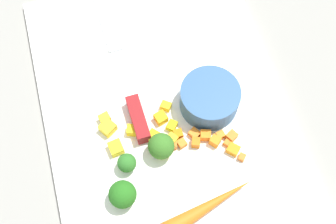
% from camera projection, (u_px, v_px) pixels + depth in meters
% --- Properties ---
extents(ground_plane, '(4.00, 4.00, 0.00)m').
position_uv_depth(ground_plane, '(168.00, 118.00, 0.68)').
color(ground_plane, gray).
extents(cutting_board, '(0.53, 0.36, 0.01)m').
position_uv_depth(cutting_board, '(168.00, 116.00, 0.67)').
color(cutting_board, white).
rests_on(cutting_board, ground_plane).
extents(prep_bowl, '(0.09, 0.09, 0.04)m').
position_uv_depth(prep_bowl, '(209.00, 97.00, 0.66)').
color(prep_bowl, '#335C8C').
rests_on(prep_bowl, cutting_board).
extents(chef_knife, '(0.35, 0.03, 0.02)m').
position_uv_depth(chef_knife, '(126.00, 80.00, 0.68)').
color(chef_knife, silver).
rests_on(chef_knife, cutting_board).
extents(whole_carrot, '(0.07, 0.17, 0.03)m').
position_uv_depth(whole_carrot, '(201.00, 211.00, 0.59)').
color(whole_carrot, orange).
rests_on(whole_carrot, cutting_board).
extents(carrot_dice_0, '(0.02, 0.02, 0.01)m').
position_uv_depth(carrot_dice_0, '(205.00, 135.00, 0.65)').
color(carrot_dice_0, orange).
rests_on(carrot_dice_0, cutting_board).
extents(carrot_dice_1, '(0.01, 0.01, 0.01)m').
position_uv_depth(carrot_dice_1, '(178.00, 134.00, 0.65)').
color(carrot_dice_1, orange).
rests_on(carrot_dice_1, cutting_board).
extents(carrot_dice_2, '(0.02, 0.02, 0.01)m').
position_uv_depth(carrot_dice_2, '(196.00, 143.00, 0.64)').
color(carrot_dice_2, orange).
rests_on(carrot_dice_2, cutting_board).
extents(carrot_dice_3, '(0.02, 0.01, 0.01)m').
position_uv_depth(carrot_dice_3, '(182.00, 143.00, 0.64)').
color(carrot_dice_3, orange).
rests_on(carrot_dice_3, cutting_board).
extents(carrot_dice_4, '(0.02, 0.01, 0.01)m').
position_uv_depth(carrot_dice_4, '(173.00, 144.00, 0.64)').
color(carrot_dice_4, orange).
rests_on(carrot_dice_4, cutting_board).
extents(carrot_dice_5, '(0.01, 0.01, 0.01)m').
position_uv_depth(carrot_dice_5, '(242.00, 157.00, 0.63)').
color(carrot_dice_5, orange).
rests_on(carrot_dice_5, cutting_board).
extents(carrot_dice_6, '(0.02, 0.02, 0.01)m').
position_uv_depth(carrot_dice_6, '(232.00, 136.00, 0.65)').
color(carrot_dice_6, orange).
rests_on(carrot_dice_6, cutting_board).
extents(carrot_dice_7, '(0.01, 0.01, 0.01)m').
position_uv_depth(carrot_dice_7, '(220.00, 135.00, 0.65)').
color(carrot_dice_7, orange).
rests_on(carrot_dice_7, cutting_board).
extents(carrot_dice_8, '(0.02, 0.02, 0.02)m').
position_uv_depth(carrot_dice_8, '(215.00, 141.00, 0.64)').
color(carrot_dice_8, orange).
rests_on(carrot_dice_8, cutting_board).
extents(carrot_dice_9, '(0.02, 0.01, 0.01)m').
position_uv_depth(carrot_dice_9, '(228.00, 143.00, 0.64)').
color(carrot_dice_9, orange).
rests_on(carrot_dice_9, cutting_board).
extents(carrot_dice_10, '(0.02, 0.02, 0.01)m').
position_uv_depth(carrot_dice_10, '(233.00, 150.00, 0.64)').
color(carrot_dice_10, orange).
rests_on(carrot_dice_10, cutting_board).
extents(carrot_dice_11, '(0.02, 0.02, 0.01)m').
position_uv_depth(carrot_dice_11, '(194.00, 134.00, 0.65)').
color(carrot_dice_11, orange).
rests_on(carrot_dice_11, cutting_board).
extents(pepper_dice_0, '(0.02, 0.02, 0.01)m').
position_uv_depth(pepper_dice_0, '(153.00, 137.00, 0.65)').
color(pepper_dice_0, yellow).
rests_on(pepper_dice_0, cutting_board).
extents(pepper_dice_1, '(0.03, 0.03, 0.02)m').
position_uv_depth(pepper_dice_1, '(108.00, 127.00, 0.65)').
color(pepper_dice_1, yellow).
rests_on(pepper_dice_1, cutting_board).
extents(pepper_dice_2, '(0.02, 0.02, 0.01)m').
position_uv_depth(pepper_dice_2, '(164.00, 106.00, 0.67)').
color(pepper_dice_2, yellow).
rests_on(pepper_dice_2, cutting_board).
extents(pepper_dice_3, '(0.02, 0.02, 0.01)m').
position_uv_depth(pepper_dice_3, '(172.00, 140.00, 0.64)').
color(pepper_dice_3, yellow).
rests_on(pepper_dice_3, cutting_board).
extents(pepper_dice_4, '(0.02, 0.02, 0.01)m').
position_uv_depth(pepper_dice_4, '(170.00, 126.00, 0.65)').
color(pepper_dice_4, yellow).
rests_on(pepper_dice_4, cutting_board).
extents(pepper_dice_5, '(0.02, 0.02, 0.01)m').
position_uv_depth(pepper_dice_5, '(133.00, 130.00, 0.65)').
color(pepper_dice_5, yellow).
rests_on(pepper_dice_5, cutting_board).
extents(pepper_dice_6, '(0.02, 0.02, 0.01)m').
position_uv_depth(pepper_dice_6, '(164.00, 151.00, 0.64)').
color(pepper_dice_6, yellow).
rests_on(pepper_dice_6, cutting_board).
extents(pepper_dice_7, '(0.02, 0.02, 0.01)m').
position_uv_depth(pepper_dice_7, '(161.00, 118.00, 0.66)').
color(pepper_dice_7, yellow).
rests_on(pepper_dice_7, cutting_board).
extents(pepper_dice_8, '(0.02, 0.02, 0.01)m').
position_uv_depth(pepper_dice_8, '(116.00, 148.00, 0.64)').
color(pepper_dice_8, yellow).
rests_on(pepper_dice_8, cutting_board).
extents(pepper_dice_9, '(0.02, 0.02, 0.01)m').
position_uv_depth(pepper_dice_9, '(105.00, 119.00, 0.66)').
color(pepper_dice_9, yellow).
rests_on(pepper_dice_9, cutting_board).
extents(broccoli_floret_0, '(0.04, 0.04, 0.04)m').
position_uv_depth(broccoli_floret_0, '(123.00, 195.00, 0.60)').
color(broccoli_floret_0, '#85AC5F').
rests_on(broccoli_floret_0, cutting_board).
extents(broccoli_floret_1, '(0.03, 0.03, 0.03)m').
position_uv_depth(broccoli_floret_1, '(127.00, 163.00, 0.62)').
color(broccoli_floret_1, '#88BD67').
rests_on(broccoli_floret_1, cutting_board).
extents(broccoli_floret_2, '(0.04, 0.04, 0.04)m').
position_uv_depth(broccoli_floret_2, '(161.00, 146.00, 0.62)').
color(broccoli_floret_2, '#8BBE69').
rests_on(broccoli_floret_2, cutting_board).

